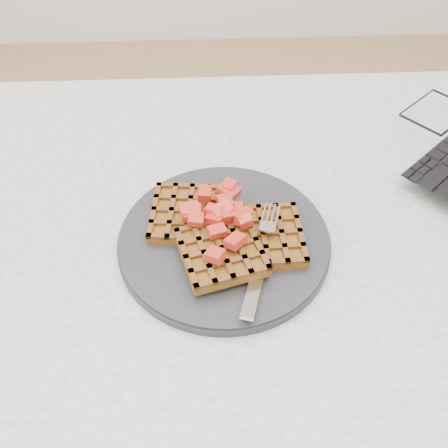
% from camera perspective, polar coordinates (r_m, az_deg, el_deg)
% --- Properties ---
extents(ground, '(4.00, 4.00, 0.00)m').
position_cam_1_polar(ground, '(1.34, 1.85, -22.85)').
color(ground, tan).
rests_on(ground, ground).
extents(table, '(1.20, 0.80, 0.75)m').
position_cam_1_polar(table, '(0.77, 2.98, -6.85)').
color(table, silver).
rests_on(table, ground).
extents(plate, '(0.28, 0.28, 0.02)m').
position_cam_1_polar(plate, '(0.66, 0.00, -1.87)').
color(plate, '#252528').
rests_on(plate, table).
extents(waffles, '(0.20, 0.19, 0.03)m').
position_cam_1_polar(waffles, '(0.64, 0.03, -1.01)').
color(waffles, brown).
rests_on(waffles, plate).
extents(strawberry_pile, '(0.15, 0.15, 0.02)m').
position_cam_1_polar(strawberry_pile, '(0.63, 0.00, 0.86)').
color(strawberry_pile, '#A61B11').
rests_on(strawberry_pile, waffles).
extents(fork, '(0.07, 0.18, 0.02)m').
position_cam_1_polar(fork, '(0.63, 4.38, -3.63)').
color(fork, silver).
rests_on(fork, plate).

